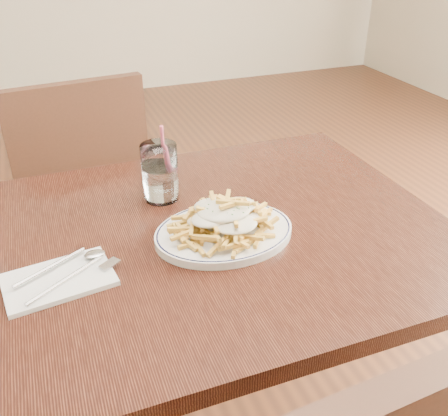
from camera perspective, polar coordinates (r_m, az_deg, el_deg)
name	(u,v)px	position (r m, az deg, el deg)	size (l,w,h in m)	color
table	(173,266)	(1.11, -5.82, -6.61)	(1.20, 0.80, 0.75)	black
chair_far	(81,188)	(1.80, -15.98, 2.21)	(0.47, 0.47, 0.92)	black
fries_plate	(224,232)	(1.05, 0.00, -2.81)	(0.34, 0.31, 0.02)	white
loaded_fries	(224,215)	(1.03, 0.00, -0.81)	(0.24, 0.21, 0.06)	gold
napkin	(59,280)	(0.98, -18.37, -7.80)	(0.19, 0.13, 0.01)	silver
cutlery	(57,274)	(0.98, -18.50, -7.20)	(0.19, 0.17, 0.01)	silver
water_glass	(160,175)	(1.18, -7.29, 3.73)	(0.08, 0.08, 0.19)	white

